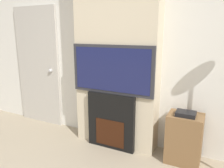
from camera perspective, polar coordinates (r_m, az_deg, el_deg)
wall_back at (r=3.10m, az=2.60°, el=9.20°), size 6.00×0.06×2.70m
chimney_breast at (r=2.94m, az=1.24°, el=8.99°), size 1.16×0.28×2.70m
fireplace at (r=3.05m, az=-0.01°, el=-9.58°), size 0.68×0.15×0.78m
television at (r=2.84m, az=-0.03°, el=3.77°), size 1.15×0.07×0.64m
media_stand at (r=2.89m, az=18.32°, el=-13.20°), size 0.41×0.33×0.67m
entry_door at (r=3.99m, az=-18.77°, el=4.32°), size 0.89×0.09×1.99m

